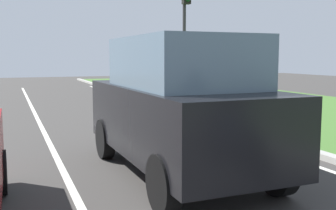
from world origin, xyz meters
name	(u,v)px	position (x,y,z in m)	size (l,w,h in m)	color
ground_plane	(70,129)	(0.00, 14.00, 0.00)	(60.00, 60.00, 0.00)	#383533
lane_line_center	(43,130)	(-0.70, 14.00, 0.00)	(0.12, 32.00, 0.01)	silver
lane_line_right_edge	(189,121)	(3.60, 14.00, 0.00)	(0.12, 32.00, 0.01)	silver
grass_verge_right	(315,112)	(8.50, 14.00, 0.03)	(9.00, 48.00, 0.06)	#3D6628
curb_right	(203,118)	(4.10, 14.00, 0.06)	(0.24, 48.00, 0.12)	#9E9B93
car_suv_ahead	(179,105)	(1.09, 8.86, 1.17)	(2.03, 4.53, 2.28)	black
traffic_light_near_right	(185,18)	(5.35, 18.22, 3.54)	(0.32, 0.50, 5.28)	#2D2D2D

